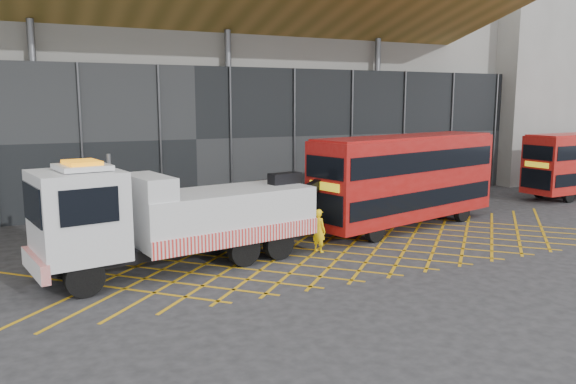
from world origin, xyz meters
TOP-DOWN VIEW (x-y plane):
  - ground_plane at (0.00, 0.00)m, footprint 120.00×120.00m
  - road_markings at (5.60, 0.00)m, footprint 27.96×7.16m
  - construction_building at (1.92, 18.40)m, footprint 55.00×23.97m
  - east_building at (32.00, 16.00)m, footprint 15.00×12.00m
  - recovery_truck at (-1.95, 0.75)m, footprint 12.22×4.61m
  - bus_towed at (9.98, 2.88)m, footprint 11.20×5.20m
  - worker at (3.94, 0.56)m, footprint 0.63×0.76m

SIDE VIEW (x-z plane):
  - ground_plane at x=0.00m, z-range 0.00..0.00m
  - road_markings at x=5.60m, z-range 0.00..0.01m
  - worker at x=3.94m, z-range 0.00..1.78m
  - recovery_truck at x=-1.95m, z-range -0.16..4.08m
  - bus_towed at x=9.98m, z-range 0.25..4.70m
  - construction_building at x=1.92m, z-range -0.02..17.98m
  - east_building at x=32.00m, z-range 0.00..20.00m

